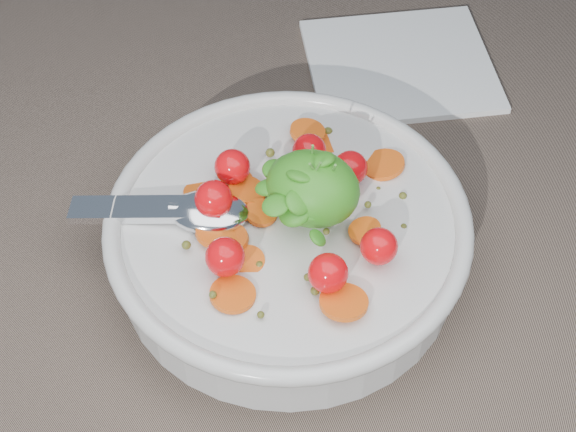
% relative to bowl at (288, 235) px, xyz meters
% --- Properties ---
extents(ground, '(6.00, 6.00, 0.00)m').
position_rel_bowl_xyz_m(ground, '(0.03, -0.01, -0.03)').
color(ground, '#796556').
rests_on(ground, ground).
extents(bowl, '(0.28, 0.26, 0.11)m').
position_rel_bowl_xyz_m(bowl, '(0.00, 0.00, 0.00)').
color(bowl, silver).
rests_on(bowl, ground).
extents(napkin, '(0.21, 0.21, 0.01)m').
position_rel_bowl_xyz_m(napkin, '(0.01, 0.24, -0.03)').
color(napkin, white).
rests_on(napkin, ground).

